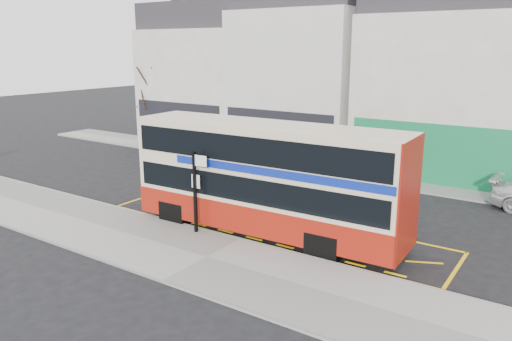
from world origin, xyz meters
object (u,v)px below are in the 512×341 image
Objects in this scene: bus_stop_post at (196,185)px; car_silver at (237,159)px; street_tree_left at (152,76)px; street_tree_right at (454,104)px; car_grey at (313,165)px; double_decker_bus at (268,178)px.

bus_stop_post reaches higher than car_silver.
street_tree_left is 20.68m from street_tree_right.
car_grey is at bearing -56.81° from car_silver.
double_decker_bus is at bearing 33.39° from bus_stop_post.
street_tree_left reaches higher than bus_stop_post.
double_decker_bus is at bearing -108.37° from street_tree_right.
car_silver is (-6.81, 7.41, -1.52)m from double_decker_bus.
bus_stop_post is (-2.07, -1.59, -0.23)m from double_decker_bus.
car_silver is at bearing 130.72° from double_decker_bus.
car_grey is 0.56× the size of street_tree_left.
street_tree_left is at bearing 135.63° from bus_stop_post.
car_silver is 1.02× the size of car_grey.
double_decker_bus is 20.30m from street_tree_left.
street_tree_left is (-14.31, 2.38, 4.18)m from car_grey.
bus_stop_post is at bearing -40.25° from street_tree_left.
bus_stop_post is 10.25m from car_silver.
double_decker_bus is 1.50× the size of street_tree_left.
street_tree_left reaches higher than car_grey.
car_grey is 15.10m from street_tree_left.
street_tree_right is at bearing -80.48° from car_grey.
car_silver is 4.39m from car_grey.
street_tree_right is at bearing 1.16° from street_tree_left.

